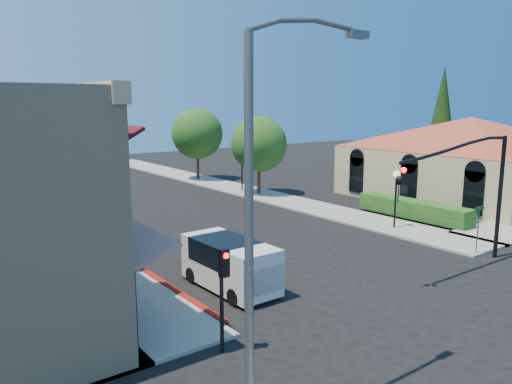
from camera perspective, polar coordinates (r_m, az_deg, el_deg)
ground at (r=20.27m, az=18.49°, el=-12.21°), size 120.00×120.00×0.00m
sidewalk_left at (r=38.85m, az=-25.69°, el=-1.93°), size 3.50×50.00×0.12m
sidewalk_right at (r=45.34m, az=-3.51°, el=0.69°), size 3.50×50.00×0.12m
curb_red_strip at (r=21.80m, az=-10.81°, el=-10.25°), size 0.25×10.00×0.06m
mission_building at (r=43.73m, az=23.08°, el=4.42°), size 30.12×30.12×6.40m
hedge at (r=34.40m, az=17.48°, el=-2.95°), size 1.40×8.00×1.10m
conifer_far at (r=52.11m, az=20.48°, el=8.27°), size 3.20×3.20×11.00m
street_tree_a at (r=40.78m, az=0.34°, el=5.50°), size 4.56×4.56×6.48m
street_tree_b at (r=49.10m, az=-6.73°, el=6.64°), size 4.94×4.94×7.02m
signal_mast_arm at (r=24.83m, az=24.00°, el=1.31°), size 8.01×0.39×6.00m
secondary_signal at (r=15.07m, az=-3.78°, el=-10.15°), size 0.28×0.42×3.32m
cobra_streetlight at (r=10.92m, az=0.68°, el=-1.88°), size 3.60×0.25×9.31m
street_name_sign at (r=27.01m, az=24.06°, el=-3.20°), size 0.80×0.06×2.50m
lamppost_left_near at (r=20.39m, az=-15.12°, el=-3.81°), size 0.44×0.44×3.57m
lamppost_left_far at (r=33.61m, az=-23.97°, el=1.09°), size 0.44×0.44×3.57m
lamppost_right_near at (r=30.77m, az=15.73°, el=0.83°), size 0.44×0.44×3.57m
lamppost_right_far at (r=42.36m, az=-1.62°, el=3.69°), size 0.44×0.44×3.57m
white_van at (r=20.49m, az=-2.92°, el=-7.97°), size 2.09×4.58×2.01m
parked_car_a at (r=20.92m, az=-3.18°, el=-9.27°), size 1.46×3.45×1.16m
parked_car_b at (r=32.14m, az=-16.31°, el=-2.83°), size 1.17×3.21×1.05m
parked_car_c at (r=33.08m, az=-16.78°, el=-2.39°), size 1.66×4.01×1.16m
parked_car_d at (r=38.70m, az=-19.73°, el=-0.81°), size 2.37×4.20×1.11m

